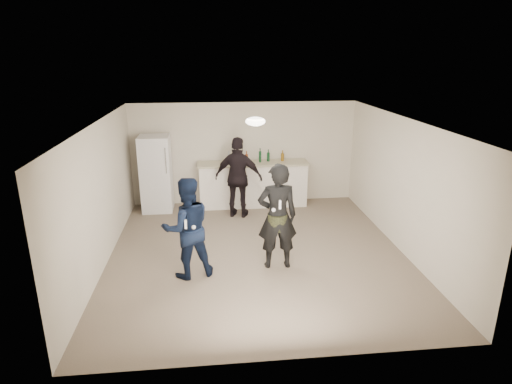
{
  "coord_description": "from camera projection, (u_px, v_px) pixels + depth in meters",
  "views": [
    {
      "loc": [
        -0.81,
        -7.32,
        3.62
      ],
      "look_at": [
        0.0,
        0.2,
        1.15
      ],
      "focal_mm": 30.0,
      "sensor_mm": 36.0,
      "label": 1
    }
  ],
  "objects": [
    {
      "name": "wall_front",
      "position": [
        286.0,
        270.0,
        4.91
      ],
      "size": [
        6.0,
        0.0,
        6.0
      ],
      "primitive_type": "plane",
      "rotation": [
        -1.57,
        0.0,
        0.0
      ],
      "color": "beige",
      "rests_on": "floor"
    },
    {
      "name": "wall_left",
      "position": [
        101.0,
        195.0,
        7.46
      ],
      "size": [
        0.0,
        6.0,
        6.0
      ],
      "primitive_type": "plane",
      "rotation": [
        1.57,
        0.0,
        1.57
      ],
      "color": "beige",
      "rests_on": "floor"
    },
    {
      "name": "ceiling_dome",
      "position": [
        255.0,
        121.0,
        7.65
      ],
      "size": [
        0.36,
        0.36,
        0.16
      ],
      "primitive_type": "ellipsoid",
      "color": "white",
      "rests_on": "ceiling"
    },
    {
      "name": "ceiling",
      "position": [
        257.0,
        121.0,
        7.35
      ],
      "size": [
        6.0,
        6.0,
        0.0
      ],
      "primitive_type": "plane",
      "rotation": [
        3.14,
        0.0,
        0.0
      ],
      "color": "silver",
      "rests_on": "wall_back"
    },
    {
      "name": "remote_man",
      "position": [
        186.0,
        224.0,
        6.73
      ],
      "size": [
        0.04,
        0.04,
        0.15
      ],
      "primitive_type": "cube",
      "color": "white",
      "rests_on": "man"
    },
    {
      "name": "shaker",
      "position": [
        236.0,
        160.0,
        10.25
      ],
      "size": [
        0.08,
        0.08,
        0.17
      ],
      "primitive_type": "cylinder",
      "color": "#B9B9BE",
      "rests_on": "counter_top"
    },
    {
      "name": "camo_shorts",
      "position": [
        277.0,
        222.0,
        7.37
      ],
      "size": [
        0.34,
        0.34,
        0.28
      ],
      "primitive_type": "cylinder",
      "color": "#333C1B",
      "rests_on": "woman"
    },
    {
      "name": "wall_back",
      "position": [
        244.0,
        153.0,
        10.58
      ],
      "size": [
        6.0,
        0.0,
        6.0
      ],
      "primitive_type": "plane",
      "rotation": [
        1.57,
        0.0,
        0.0
      ],
      "color": "beige",
      "rests_on": "floor"
    },
    {
      "name": "counter_top",
      "position": [
        253.0,
        163.0,
        10.34
      ],
      "size": [
        2.68,
        0.64,
        0.04
      ],
      "primitive_type": "cube",
      "color": "#C4B898",
      "rests_on": "counter"
    },
    {
      "name": "fridge",
      "position": [
        156.0,
        174.0,
        10.09
      ],
      "size": [
        0.7,
        0.7,
        1.8
      ],
      "primitive_type": "cube",
      "color": "white",
      "rests_on": "floor"
    },
    {
      "name": "bottle_cluster",
      "position": [
        258.0,
        158.0,
        10.34
      ],
      "size": [
        1.38,
        0.35,
        0.27
      ],
      "color": "silver",
      "rests_on": "counter_top"
    },
    {
      "name": "nunchuk_man",
      "position": [
        194.0,
        227.0,
        6.79
      ],
      "size": [
        0.07,
        0.07,
        0.07
      ],
      "primitive_type": "sphere",
      "color": "silver",
      "rests_on": "man"
    },
    {
      "name": "counter",
      "position": [
        253.0,
        185.0,
        10.51
      ],
      "size": [
        2.6,
        0.56,
        1.05
      ],
      "primitive_type": "cube",
      "color": "white",
      "rests_on": "floor"
    },
    {
      "name": "spectator",
      "position": [
        239.0,
        178.0,
        9.67
      ],
      "size": [
        1.17,
        0.75,
        1.85
      ],
      "primitive_type": "imported",
      "rotation": [
        0.0,
        0.0,
        2.84
      ],
      "color": "black",
      "rests_on": "floor"
    },
    {
      "name": "woman",
      "position": [
        277.0,
        217.0,
        7.34
      ],
      "size": [
        0.69,
        0.46,
        1.89
      ],
      "primitive_type": "imported",
      "rotation": [
        0.0,
        0.0,
        3.15
      ],
      "color": "black",
      "rests_on": "floor"
    },
    {
      "name": "man",
      "position": [
        187.0,
        228.0,
        7.05
      ],
      "size": [
        0.98,
        0.85,
        1.73
      ],
      "primitive_type": "imported",
      "rotation": [
        0.0,
        0.0,
        3.41
      ],
      "color": "#102042",
      "rests_on": "floor"
    },
    {
      "name": "wall_right",
      "position": [
        403.0,
        185.0,
        8.02
      ],
      "size": [
        0.0,
        6.0,
        6.0
      ],
      "primitive_type": "plane",
      "rotation": [
        1.57,
        0.0,
        -1.57
      ],
      "color": "beige",
      "rests_on": "floor"
    },
    {
      "name": "floor",
      "position": [
        257.0,
        253.0,
        8.13
      ],
      "size": [
        6.0,
        6.0,
        0.0
      ],
      "primitive_type": "plane",
      "color": "#6B5B4C",
      "rests_on": "ground"
    },
    {
      "name": "fridge_handle",
      "position": [
        166.0,
        161.0,
        9.65
      ],
      "size": [
        0.02,
        0.02,
        0.6
      ],
      "primitive_type": "cylinder",
      "color": "silver",
      "rests_on": "fridge"
    },
    {
      "name": "remote_woman",
      "position": [
        280.0,
        205.0,
        7.0
      ],
      "size": [
        0.04,
        0.04,
        0.15
      ],
      "primitive_type": "cube",
      "color": "white",
      "rests_on": "woman"
    },
    {
      "name": "nunchuk_woman",
      "position": [
        274.0,
        210.0,
        7.05
      ],
      "size": [
        0.07,
        0.07,
        0.07
      ],
      "primitive_type": "sphere",
      "color": "silver",
      "rests_on": "woman"
    }
  ]
}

